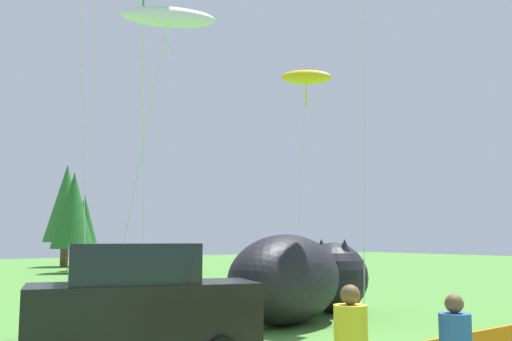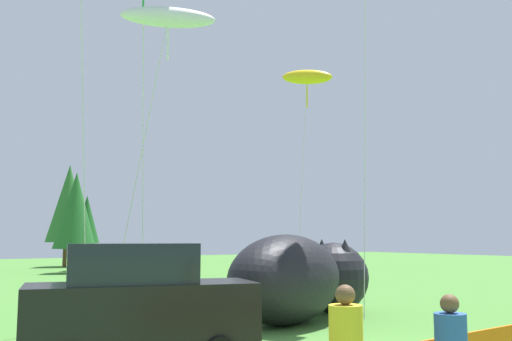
{
  "view_description": "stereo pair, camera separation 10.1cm",
  "coord_description": "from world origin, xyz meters",
  "views": [
    {
      "loc": [
        -8.59,
        -8.32,
        2.41
      ],
      "look_at": [
        0.95,
        5.74,
        4.4
      ],
      "focal_mm": 40.0,
      "sensor_mm": 36.0,
      "label": 1
    },
    {
      "loc": [
        -8.51,
        -8.38,
        2.41
      ],
      "look_at": [
        0.95,
        5.74,
        4.4
      ],
      "focal_mm": 40.0,
      "sensor_mm": 36.0,
      "label": 2
    }
  ],
  "objects": [
    {
      "name": "kite_yellow_hero",
      "position": [
        6.06,
        9.57,
        8.98
      ],
      "size": [
        2.51,
        2.45,
        9.46
      ],
      "color": "silver",
      "rests_on": "ground"
    },
    {
      "name": "inflatable_cat",
      "position": [
        1.86,
        4.83,
        1.15
      ],
      "size": [
        6.4,
        4.24,
        2.49
      ],
      "rotation": [
        0.0,
        0.0,
        0.39
      ],
      "color": "black",
      "rests_on": "ground"
    },
    {
      "name": "horizon_tree_west",
      "position": [
        4.85,
        39.5,
        5.17
      ],
      "size": [
        3.53,
        3.53,
        8.43
      ],
      "color": "brown",
      "rests_on": "ground"
    },
    {
      "name": "horizon_tree_northeast",
      "position": [
        4.44,
        33.24,
        3.35
      ],
      "size": [
        2.29,
        2.29,
        5.46
      ],
      "color": "brown",
      "rests_on": "ground"
    },
    {
      "name": "horizon_tree_mid",
      "position": [
        2.92,
        30.85,
        4.21
      ],
      "size": [
        2.87,
        2.87,
        6.86
      ],
      "color": "brown",
      "rests_on": "ground"
    },
    {
      "name": "parked_car",
      "position": [
        -4.12,
        2.23,
        1.1
      ],
      "size": [
        4.63,
        2.73,
        2.29
      ],
      "rotation": [
        0.0,
        0.0,
        -0.27
      ],
      "color": "black",
      "rests_on": "ground"
    },
    {
      "name": "kite_white_ghost",
      "position": [
        -1.68,
        6.48,
        8.83
      ],
      "size": [
        2.84,
        1.89,
        9.24
      ],
      "color": "silver",
      "rests_on": "ground"
    }
  ]
}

